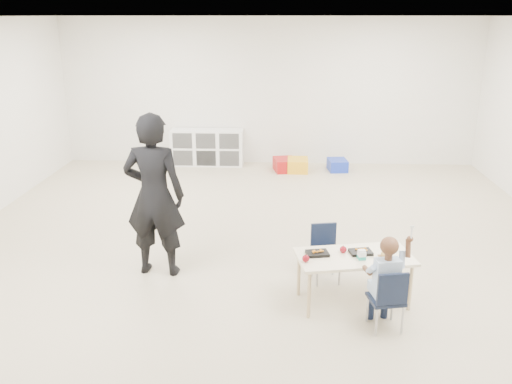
{
  "coord_description": "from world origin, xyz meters",
  "views": [
    {
      "loc": [
        0.23,
        -5.99,
        2.82
      ],
      "look_at": [
        -0.05,
        0.0,
        0.85
      ],
      "focal_mm": 38.0,
      "sensor_mm": 36.0,
      "label": 1
    }
  ],
  "objects_px": {
    "table": "(353,279)",
    "adult": "(154,196)",
    "cubby_shelf": "(207,147)",
    "chair_near": "(386,298)",
    "child": "(387,280)"
  },
  "relations": [
    {
      "from": "table",
      "to": "adult",
      "type": "distance_m",
      "value": 2.32
    },
    {
      "from": "cubby_shelf",
      "to": "adult",
      "type": "relative_size",
      "value": 0.76
    },
    {
      "from": "table",
      "to": "cubby_shelf",
      "type": "relative_size",
      "value": 0.88
    },
    {
      "from": "chair_near",
      "to": "child",
      "type": "xyz_separation_m",
      "value": [
        0.0,
        0.0,
        0.18
      ]
    },
    {
      "from": "table",
      "to": "chair_near",
      "type": "height_order",
      "value": "chair_near"
    },
    {
      "from": "chair_near",
      "to": "cubby_shelf",
      "type": "relative_size",
      "value": 0.45
    },
    {
      "from": "cubby_shelf",
      "to": "adult",
      "type": "bearing_deg",
      "value": -89.39
    },
    {
      "from": "cubby_shelf",
      "to": "adult",
      "type": "xyz_separation_m",
      "value": [
        0.05,
        -4.69,
        0.58
      ]
    },
    {
      "from": "table",
      "to": "cubby_shelf",
      "type": "height_order",
      "value": "cubby_shelf"
    },
    {
      "from": "table",
      "to": "chair_near",
      "type": "distance_m",
      "value": 0.53
    },
    {
      "from": "chair_near",
      "to": "adult",
      "type": "relative_size",
      "value": 0.34
    },
    {
      "from": "child",
      "to": "adult",
      "type": "relative_size",
      "value": 0.54
    },
    {
      "from": "table",
      "to": "child",
      "type": "height_order",
      "value": "child"
    },
    {
      "from": "cubby_shelf",
      "to": "child",
      "type": "bearing_deg",
      "value": -67.11
    },
    {
      "from": "cubby_shelf",
      "to": "chair_near",
      "type": "bearing_deg",
      "value": -67.11
    }
  ]
}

